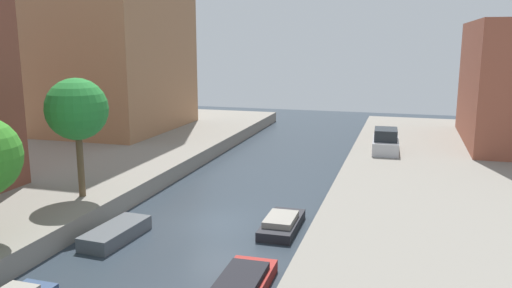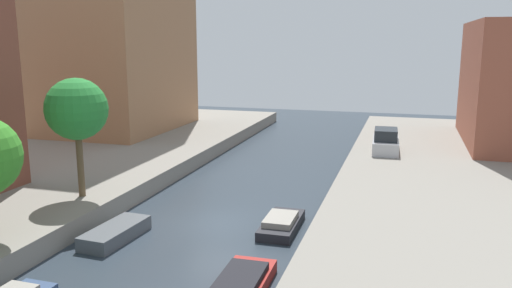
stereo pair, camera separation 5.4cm
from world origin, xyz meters
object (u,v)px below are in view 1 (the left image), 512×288
(moored_boat_left_2, at_px, (116,233))
(moored_boat_right_3, at_px, (282,223))
(parked_car, at_px, (386,142))
(moored_boat_right_2, at_px, (240,288))
(street_tree_2, at_px, (77,110))
(apartment_tower_far, at_px, (111,5))

(moored_boat_left_2, bearing_deg, moored_boat_right_3, 25.81)
(parked_car, bearing_deg, moored_boat_right_2, -100.63)
(street_tree_2, distance_m, moored_boat_right_3, 11.36)
(moored_boat_left_2, bearing_deg, street_tree_2, 143.76)
(apartment_tower_far, height_order, moored_boat_left_2, apartment_tower_far)
(apartment_tower_far, xyz_separation_m, moored_boat_right_2, (19.45, -24.31, -11.40))
(street_tree_2, height_order, moored_boat_right_3, street_tree_2)
(apartment_tower_far, relative_size, moored_boat_right_2, 4.63)
(moored_boat_right_3, bearing_deg, moored_boat_right_2, -89.10)
(parked_car, xyz_separation_m, moored_boat_left_2, (-10.80, -17.57, -1.38))
(street_tree_2, bearing_deg, parked_car, 46.88)
(moored_boat_right_2, bearing_deg, apartment_tower_far, 128.66)
(moored_boat_right_2, distance_m, moored_boat_right_3, 6.60)
(apartment_tower_far, height_order, parked_car, apartment_tower_far)
(moored_boat_right_2, bearing_deg, street_tree_2, 150.54)
(street_tree_2, height_order, moored_boat_left_2, street_tree_2)
(street_tree_2, height_order, moored_boat_right_2, street_tree_2)
(apartment_tower_far, bearing_deg, moored_boat_left_2, -59.08)
(parked_car, relative_size, moored_boat_right_3, 1.11)
(parked_car, relative_size, moored_boat_right_2, 0.91)
(street_tree_2, xyz_separation_m, parked_car, (14.15, 15.11, -3.68))
(apartment_tower_far, distance_m, moored_boat_right_2, 33.15)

